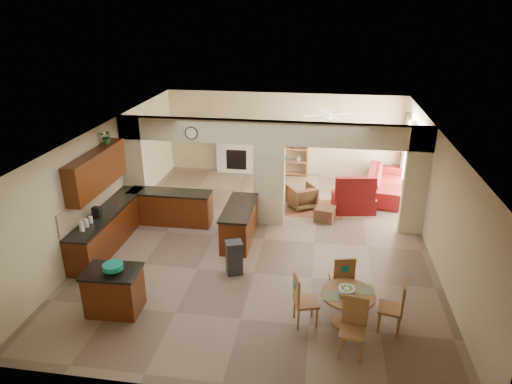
# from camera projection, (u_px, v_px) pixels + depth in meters

# --- Properties ---
(floor) EXTENTS (10.00, 10.00, 0.00)m
(floor) POSITION_uv_depth(u_px,v_px,m) (264.00, 239.00, 11.52)
(floor) COLOR #816E59
(floor) RESTS_ON ground
(ceiling) EXTENTS (10.00, 10.00, 0.00)m
(ceiling) POSITION_uv_depth(u_px,v_px,m) (264.00, 131.00, 10.45)
(ceiling) COLOR white
(ceiling) RESTS_ON wall_back
(wall_back) EXTENTS (8.00, 0.00, 8.00)m
(wall_back) POSITION_uv_depth(u_px,v_px,m) (284.00, 134.00, 15.56)
(wall_back) COLOR #C5BC90
(wall_back) RESTS_ON floor
(wall_front) EXTENTS (8.00, 0.00, 8.00)m
(wall_front) POSITION_uv_depth(u_px,v_px,m) (217.00, 318.00, 6.41)
(wall_front) COLOR #C5BC90
(wall_front) RESTS_ON floor
(wall_left) EXTENTS (0.00, 10.00, 10.00)m
(wall_left) POSITION_uv_depth(u_px,v_px,m) (108.00, 179.00, 11.54)
(wall_left) COLOR #C5BC90
(wall_left) RESTS_ON floor
(wall_right) EXTENTS (0.00, 10.00, 10.00)m
(wall_right) POSITION_uv_depth(u_px,v_px,m) (437.00, 197.00, 10.43)
(wall_right) COLOR #C5BC90
(wall_right) RESTS_ON floor
(partition_left_pier) EXTENTS (0.60, 0.25, 2.80)m
(partition_left_pier) POSITION_uv_depth(u_px,v_px,m) (135.00, 167.00, 12.41)
(partition_left_pier) COLOR #C5BC90
(partition_left_pier) RESTS_ON floor
(partition_center_pier) EXTENTS (0.80, 0.25, 2.20)m
(partition_center_pier) POSITION_uv_depth(u_px,v_px,m) (269.00, 184.00, 12.01)
(partition_center_pier) COLOR #C5BC90
(partition_center_pier) RESTS_ON floor
(partition_right_pier) EXTENTS (0.60, 0.25, 2.80)m
(partition_right_pier) POSITION_uv_depth(u_px,v_px,m) (416.00, 181.00, 11.39)
(partition_right_pier) COLOR #C5BC90
(partition_right_pier) RESTS_ON floor
(partition_header) EXTENTS (8.00, 0.25, 0.60)m
(partition_header) POSITION_uv_depth(u_px,v_px,m) (270.00, 133.00, 11.48)
(partition_header) COLOR #C5BC90
(partition_header) RESTS_ON partition_center_pier
(kitchen_counter) EXTENTS (2.52, 3.29, 1.48)m
(kitchen_counter) POSITION_uv_depth(u_px,v_px,m) (135.00, 218.00, 11.57)
(kitchen_counter) COLOR #431807
(kitchen_counter) RESTS_ON floor
(upper_cabinets) EXTENTS (0.35, 2.40, 0.90)m
(upper_cabinets) POSITION_uv_depth(u_px,v_px,m) (97.00, 170.00, 10.59)
(upper_cabinets) COLOR #431807
(upper_cabinets) RESTS_ON wall_left
(peninsula) EXTENTS (0.70, 1.85, 0.91)m
(peninsula) POSITION_uv_depth(u_px,v_px,m) (239.00, 223.00, 11.32)
(peninsula) COLOR #431807
(peninsula) RESTS_ON floor
(wall_clock) EXTENTS (0.34, 0.03, 0.34)m
(wall_clock) POSITION_uv_depth(u_px,v_px,m) (191.00, 133.00, 11.64)
(wall_clock) COLOR #50371A
(wall_clock) RESTS_ON partition_header
(rug) EXTENTS (1.60, 1.30, 0.01)m
(rug) POSITION_uv_depth(u_px,v_px,m) (314.00, 208.00, 13.27)
(rug) COLOR brown
(rug) RESTS_ON floor
(fireplace) EXTENTS (1.60, 0.35, 1.20)m
(fireplace) POSITION_uv_depth(u_px,v_px,m) (237.00, 155.00, 15.93)
(fireplace) COLOR white
(fireplace) RESTS_ON floor
(shelving_unit) EXTENTS (1.00, 0.32, 1.80)m
(shelving_unit) POSITION_uv_depth(u_px,v_px,m) (293.00, 150.00, 15.54)
(shelving_unit) COLOR #A05C37
(shelving_unit) RESTS_ON floor
(window_a) EXTENTS (0.02, 0.90, 1.90)m
(window_a) POSITION_uv_depth(u_px,v_px,m) (417.00, 172.00, 12.61)
(window_a) COLOR white
(window_a) RESTS_ON wall_right
(window_b) EXTENTS (0.02, 0.90, 1.90)m
(window_b) POSITION_uv_depth(u_px,v_px,m) (408.00, 154.00, 14.17)
(window_b) COLOR white
(window_b) RESTS_ON wall_right
(glazed_door) EXTENTS (0.02, 0.70, 2.10)m
(glazed_door) POSITION_uv_depth(u_px,v_px,m) (411.00, 167.00, 13.45)
(glazed_door) COLOR white
(glazed_door) RESTS_ON wall_right
(drape_a_left) EXTENTS (0.10, 0.28, 2.30)m
(drape_a_left) POSITION_uv_depth(u_px,v_px,m) (419.00, 179.00, 12.07)
(drape_a_left) COLOR #3E1A18
(drape_a_left) RESTS_ON wall_right
(drape_a_right) EXTENTS (0.10, 0.28, 2.30)m
(drape_a_right) POSITION_uv_depth(u_px,v_px,m) (412.00, 165.00, 13.17)
(drape_a_right) COLOR #3E1A18
(drape_a_right) RESTS_ON wall_right
(drape_b_left) EXTENTS (0.10, 0.28, 2.30)m
(drape_b_left) POSITION_uv_depth(u_px,v_px,m) (409.00, 160.00, 13.63)
(drape_b_left) COLOR #3E1A18
(drape_b_left) RESTS_ON wall_right
(drape_b_right) EXTENTS (0.10, 0.28, 2.30)m
(drape_b_right) POSITION_uv_depth(u_px,v_px,m) (403.00, 148.00, 14.72)
(drape_b_right) COLOR #3E1A18
(drape_b_right) RESTS_ON wall_right
(ceiling_fan) EXTENTS (1.00, 1.00, 0.10)m
(ceiling_fan) POSITION_uv_depth(u_px,v_px,m) (330.00, 115.00, 13.08)
(ceiling_fan) COLOR white
(ceiling_fan) RESTS_ON ceiling
(kitchen_island) EXTENTS (1.06, 0.78, 0.89)m
(kitchen_island) POSITION_uv_depth(u_px,v_px,m) (114.00, 290.00, 8.67)
(kitchen_island) COLOR #431807
(kitchen_island) RESTS_ON floor
(teal_bowl) EXTENTS (0.37, 0.37, 0.18)m
(teal_bowl) POSITION_uv_depth(u_px,v_px,m) (113.00, 268.00, 8.41)
(teal_bowl) COLOR #159175
(teal_bowl) RESTS_ON kitchen_island
(trash_can) EXTENTS (0.42, 0.39, 0.71)m
(trash_can) POSITION_uv_depth(u_px,v_px,m) (234.00, 259.00, 9.93)
(trash_can) COLOR #2B2B2D
(trash_can) RESTS_ON floor
(dining_table) EXTENTS (1.00, 1.00, 0.68)m
(dining_table) POSITION_uv_depth(u_px,v_px,m) (347.00, 303.00, 8.28)
(dining_table) COLOR #A05C37
(dining_table) RESTS_ON floor
(fruit_bowl) EXTENTS (0.30, 0.30, 0.16)m
(fruit_bowl) POSITION_uv_depth(u_px,v_px,m) (346.00, 291.00, 8.12)
(fruit_bowl) COLOR #7CB426
(fruit_bowl) RESTS_ON dining_table
(sofa) EXTENTS (2.78, 1.47, 0.77)m
(sofa) POSITION_uv_depth(u_px,v_px,m) (384.00, 183.00, 14.10)
(sofa) COLOR maroon
(sofa) RESTS_ON floor
(chaise) EXTENTS (1.26, 1.09, 0.45)m
(chaise) POSITION_uv_depth(u_px,v_px,m) (353.00, 202.00, 13.10)
(chaise) COLOR maroon
(chaise) RESTS_ON floor
(armchair) EXTENTS (0.99, 1.00, 0.67)m
(armchair) POSITION_uv_depth(u_px,v_px,m) (302.00, 197.00, 13.22)
(armchair) COLOR maroon
(armchair) RESTS_ON floor
(ottoman) EXTENTS (0.60, 0.60, 0.37)m
(ottoman) POSITION_uv_depth(u_px,v_px,m) (325.00, 214.00, 12.48)
(ottoman) COLOR maroon
(ottoman) RESTS_ON floor
(plant) EXTENTS (0.34, 0.31, 0.35)m
(plant) POSITION_uv_depth(u_px,v_px,m) (107.00, 137.00, 10.97)
(plant) COLOR #204E14
(plant) RESTS_ON upper_cabinets
(chair_north) EXTENTS (0.51, 0.51, 1.02)m
(chair_north) POSITION_uv_depth(u_px,v_px,m) (342.00, 277.00, 8.91)
(chair_north) COLOR #A05C37
(chair_north) RESTS_ON floor
(chair_east) EXTENTS (0.49, 0.49, 1.02)m
(chair_east) POSITION_uv_depth(u_px,v_px,m) (396.00, 305.00, 8.09)
(chair_east) COLOR #A05C37
(chair_east) RESTS_ON floor
(chair_south) EXTENTS (0.48, 0.48, 1.02)m
(chair_south) POSITION_uv_depth(u_px,v_px,m) (354.00, 324.00, 7.60)
(chair_south) COLOR #A05C37
(chair_south) RESTS_ON floor
(chair_west) EXTENTS (0.52, 0.52, 1.02)m
(chair_west) POSITION_uv_depth(u_px,v_px,m) (302.00, 298.00, 8.27)
(chair_west) COLOR #A05C37
(chair_west) RESTS_ON floor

